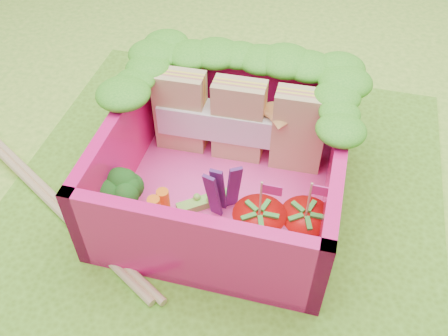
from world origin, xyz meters
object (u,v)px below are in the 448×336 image
sandwich_stack (240,121)px  chopsticks (41,189)px  bento_box (225,165)px  strawberry_left (258,230)px  strawberry_right (303,230)px  broccoli (123,190)px

sandwich_stack → chopsticks: sandwich_stack is taller
bento_box → chopsticks: bearing=-167.8°
sandwich_stack → strawberry_left: bearing=-69.0°
strawberry_right → bento_box: bearing=150.6°
chopsticks → sandwich_stack: bearing=27.7°
strawberry_left → broccoli: bearing=175.5°
strawberry_left → chopsticks: strawberry_left is taller
bento_box → broccoli: bento_box is taller
sandwich_stack → chopsticks: 1.29m
sandwich_stack → strawberry_left: sandwich_stack is taller
broccoli → strawberry_left: strawberry_left is taller
sandwich_stack → strawberry_left: size_ratio=2.04×
sandwich_stack → chopsticks: (-1.11, -0.58, -0.30)m
strawberry_left → chopsticks: size_ratio=0.26×
sandwich_stack → bento_box: bearing=-91.1°
bento_box → broccoli: 0.59m
bento_box → strawberry_right: 0.58m
broccoli → strawberry_left: 0.79m
strawberry_right → chopsticks: strawberry_right is taller
strawberry_right → broccoli: bearing=-180.0°
bento_box → strawberry_right: strawberry_right is taller
broccoli → chopsticks: size_ratio=0.17×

